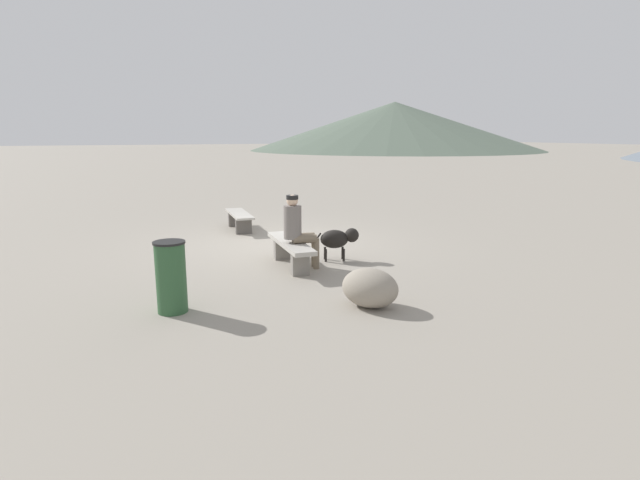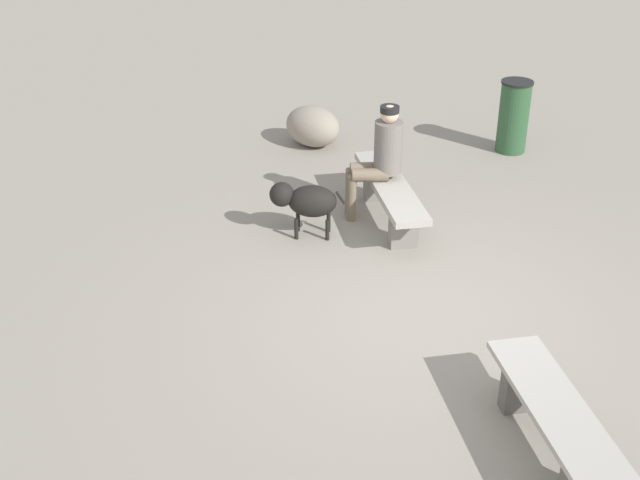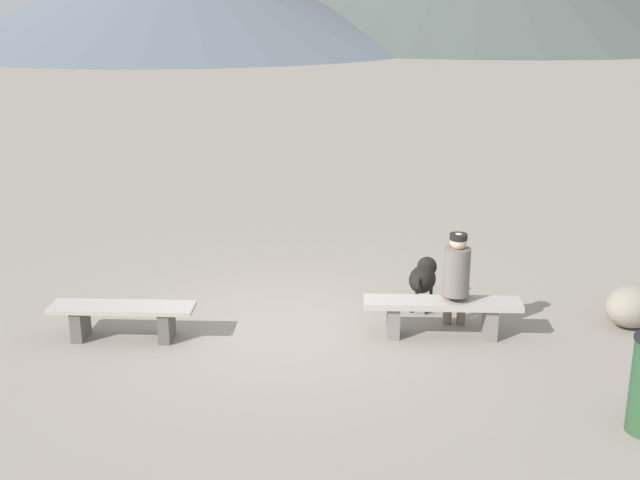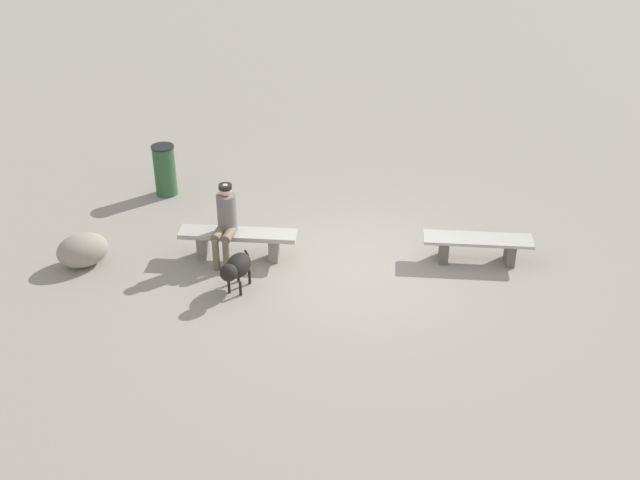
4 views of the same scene
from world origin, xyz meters
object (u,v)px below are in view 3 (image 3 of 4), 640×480
object	(u,v)px
dog	(423,277)
bench_left	(123,316)
boulder	(634,306)
bench_right	(442,310)
seated_person	(456,276)

from	to	relation	value
dog	bench_left	bearing A→B (deg)	122.82
dog	boulder	xyz separation A→B (m)	(2.54, -0.73, -0.15)
bench_left	boulder	xyz separation A→B (m)	(6.32, 0.20, -0.02)
bench_left	boulder	bearing A→B (deg)	6.03
bench_right	dog	distance (m)	0.99
seated_person	boulder	distance (m)	2.35
bench_right	boulder	size ratio (longest dim) A/B	2.34
bench_left	boulder	world-z (taller)	boulder
seated_person	bench_left	bearing A→B (deg)	-168.52
bench_left	bench_right	distance (m)	3.86
bench_right	boulder	xyz separation A→B (m)	(2.46, 0.26, -0.07)
bench_left	dog	world-z (taller)	dog
bench_right	bench_left	bearing A→B (deg)	-176.70
bench_left	bench_right	xyz separation A→B (m)	(3.86, -0.06, 0.05)
bench_right	dog	bearing A→B (deg)	98.75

